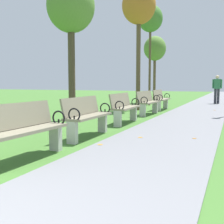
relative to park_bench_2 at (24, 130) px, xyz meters
name	(u,v)px	position (x,y,z in m)	size (l,w,h in m)	color
paved_walkway	(210,102)	(1.62, 15.57, -0.48)	(2.24, 44.00, 0.02)	slate
park_bench_2	(24,130)	(0.00, 0.00, 0.00)	(0.53, 1.62, 0.90)	gray
park_bench_3	(87,116)	(0.00, 2.08, 0.00)	(0.50, 1.61, 0.90)	gray
park_bench_4	(125,107)	(0.00, 4.47, 0.00)	(0.52, 1.61, 0.90)	gray
park_bench_5	(148,102)	(0.00, 7.01, 0.00)	(0.54, 1.62, 0.90)	gray
park_bench_6	(161,99)	(0.00, 9.14, 0.00)	(0.49, 1.61, 0.90)	gray
tree_2	(71,9)	(-1.87, 4.57, 3.07)	(1.52, 1.52, 4.47)	#4C3D2D
tree_3	(139,8)	(-0.91, 8.61, 3.93)	(1.45, 1.45, 5.32)	brown
tree_4	(150,20)	(-1.20, 11.51, 4.03)	(1.29, 1.29, 5.29)	brown
tree_5	(155,49)	(-1.44, 13.42, 2.71)	(1.31, 1.31, 3.97)	brown
pedestrian_walking	(217,88)	(2.10, 13.91, 0.44)	(0.53, 0.23, 1.62)	#2D2D38
scattered_leaves	(130,125)	(0.32, 4.06, -0.47)	(4.36, 16.06, 0.02)	#BC842D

